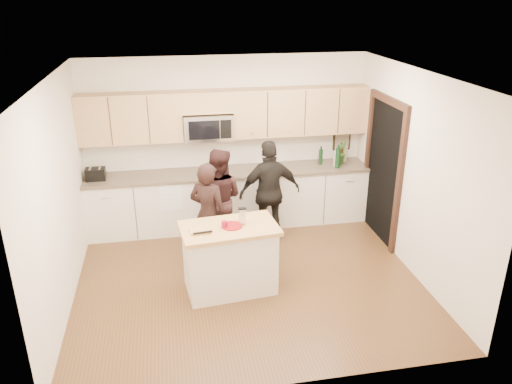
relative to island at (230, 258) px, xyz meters
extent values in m
plane|color=brown|center=(0.27, 0.21, -0.45)|extent=(4.50, 4.50, 0.00)
cube|color=beige|center=(0.27, 2.21, 0.90)|extent=(4.50, 0.02, 2.70)
cube|color=beige|center=(0.27, -1.79, 0.90)|extent=(4.50, 0.02, 2.70)
cube|color=beige|center=(-1.98, 0.21, 0.90)|extent=(0.02, 4.00, 2.70)
cube|color=beige|center=(2.52, 0.21, 0.90)|extent=(0.02, 4.00, 2.70)
cube|color=white|center=(0.27, 0.21, 2.25)|extent=(4.50, 4.00, 0.02)
cube|color=silver|center=(0.27, 1.90, 0.00)|extent=(4.50, 0.62, 0.90)
cube|color=brown|center=(0.27, 1.89, 0.47)|extent=(4.50, 0.66, 0.04)
cube|color=tan|center=(-1.21, 2.04, 1.37)|extent=(1.55, 0.33, 0.75)
cube|color=tan|center=(1.43, 2.04, 1.37)|extent=(2.17, 0.33, 0.75)
cube|color=tan|center=(-0.04, 2.04, 1.58)|extent=(0.78, 0.33, 0.33)
cube|color=silver|center=(-0.04, 2.01, 1.20)|extent=(0.76, 0.40, 0.40)
cube|color=black|center=(-0.12, 1.80, 1.20)|extent=(0.47, 0.01, 0.29)
cube|color=black|center=(0.21, 1.80, 1.20)|extent=(0.17, 0.01, 0.29)
cube|color=black|center=(2.51, 1.11, 0.60)|extent=(0.02, 1.05, 2.10)
cube|color=black|center=(2.49, 0.53, 0.60)|extent=(0.06, 0.10, 2.10)
cube|color=black|center=(2.49, 1.68, 0.60)|extent=(0.06, 0.10, 2.10)
cube|color=black|center=(2.49, 1.11, 1.70)|extent=(0.06, 1.25, 0.10)
cube|color=black|center=(2.22, 2.19, 0.83)|extent=(0.30, 0.03, 0.38)
cube|color=tan|center=(2.22, 2.18, 0.83)|extent=(0.24, 0.00, 0.32)
cube|color=white|center=(-0.68, 1.58, 0.25)|extent=(0.34, 0.01, 0.48)
cube|color=white|center=(-0.68, 1.88, 0.48)|extent=(0.34, 0.60, 0.01)
cube|color=silver|center=(0.00, 0.00, -0.03)|extent=(1.16, 0.75, 0.85)
cube|color=tan|center=(0.00, 0.00, 0.42)|extent=(1.26, 0.82, 0.05)
cylinder|color=maroon|center=(0.03, 0.00, 0.45)|extent=(0.27, 0.27, 0.02)
cube|color=silver|center=(0.17, 0.02, 0.56)|extent=(0.08, 0.05, 0.20)
cube|color=black|center=(0.17, 0.02, 0.67)|extent=(0.10, 0.05, 0.02)
cylinder|color=maroon|center=(-0.06, -0.02, 0.49)|extent=(0.07, 0.07, 0.09)
cube|color=tan|center=(-0.37, -0.09, 0.46)|extent=(0.25, 0.19, 0.02)
cube|color=black|center=(-0.34, -0.16, 0.47)|extent=(0.23, 0.05, 0.02)
cube|color=silver|center=(-0.31, -0.13, 0.47)|extent=(0.18, 0.04, 0.01)
cube|color=black|center=(-1.78, 1.88, 0.58)|extent=(0.29, 0.20, 0.18)
cube|color=silver|center=(-1.85, 1.88, 0.67)|extent=(0.03, 0.15, 0.00)
cube|color=silver|center=(-1.71, 1.88, 0.67)|extent=(0.03, 0.15, 0.00)
cylinder|color=black|center=(1.78, 1.95, 0.64)|extent=(0.07, 0.07, 0.31)
cylinder|color=#9FA07D|center=(1.99, 1.81, 0.63)|extent=(0.07, 0.07, 0.30)
cylinder|color=#352209|center=(2.13, 1.94, 0.66)|extent=(0.06, 0.06, 0.35)
cylinder|color=#9FA07D|center=(2.21, 2.00, 0.65)|extent=(0.09, 0.09, 0.33)
cylinder|color=black|center=(2.00, 1.73, 0.68)|extent=(0.08, 0.08, 0.38)
imported|color=#366829|center=(2.10, 1.93, 0.70)|extent=(0.30, 0.29, 0.42)
imported|color=black|center=(-0.19, 0.72, 0.30)|extent=(0.66, 0.59, 1.50)
imported|color=black|center=(0.00, 1.20, 0.31)|extent=(0.89, 0.79, 1.53)
imported|color=black|center=(0.78, 1.23, 0.35)|extent=(0.97, 0.47, 1.60)
camera|label=1|loc=(-0.68, -5.52, 3.19)|focal=35.00mm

